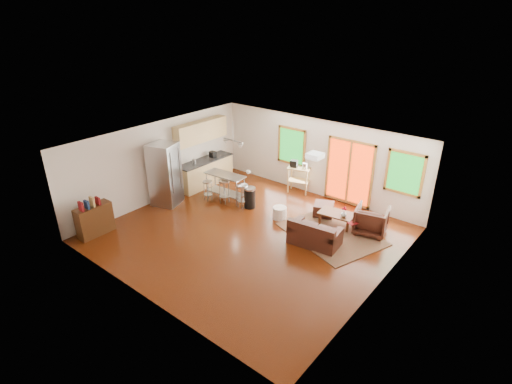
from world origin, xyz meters
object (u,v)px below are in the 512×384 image
Objects in this scene: armchair at (371,219)px; island at (225,182)px; refrigerator at (165,174)px; coffee_table at (337,215)px; loveseat at (314,235)px; kitchen_cart at (298,171)px; ottoman at (324,209)px; rug at (331,234)px.

armchair reaches higher than island.
coffee_table is at bearing 3.84° from refrigerator.
loveseat is 1.24× the size of kitchen_cart.
ottoman is (-1.56, 0.09, -0.24)m from armchair.
refrigerator is at bearing -130.94° from island.
armchair is at bearing 2.33° from refrigerator.
refrigerator reaches higher than armchair.
armchair is at bearing -18.20° from kitchen_cart.
refrigerator is (-4.98, -2.13, 0.66)m from coffee_table.
refrigerator reaches higher than rug.
coffee_table is 0.70m from ottoman.
kitchen_cart is (2.81, 3.38, -0.23)m from refrigerator.
ottoman is 0.29× the size of refrigerator.
refrigerator reaches higher than coffee_table.
loveseat is 1.30m from coffee_table.
loveseat is at bearing -68.13° from ottoman.
refrigerator is 1.78× the size of kitchen_cart.
loveseat reaches higher than rug.
armchair is (0.91, 1.52, 0.16)m from loveseat.
coffee_table is 5.46m from refrigerator.
coffee_table is 0.76× the size of island.
island is at bearing -161.99° from ottoman.
loveseat is 5.14m from refrigerator.
loveseat is at bearing -49.00° from kitchen_cart.
rug is 0.65m from coffee_table.
island is (-3.14, -1.02, 0.40)m from ottoman.
coffee_table is at bearing 0.27° from armchair.
rug is 3.03m from kitchen_cart.
island is at bearing -169.37° from coffee_table.
refrigerator is at bearing -162.75° from rug.
kitchen_cart is at bearing 150.12° from coffee_table.
coffee_table is at bearing -27.50° from ottoman.
island is 1.24× the size of kitchen_cart.
loveseat is 0.70× the size of refrigerator.
armchair reaches higher than ottoman.
loveseat is at bearing -88.24° from coffee_table.
loveseat is at bearing -9.91° from refrigerator.
kitchen_cart is (-2.32, 1.79, 0.76)m from rug.
coffee_table is 1.83× the size of ottoman.
kitchen_cart is (-1.57, 0.93, 0.58)m from ottoman.
island is (-3.89, -0.16, 0.58)m from rug.
armchair is (0.81, 0.76, 0.43)m from rug.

